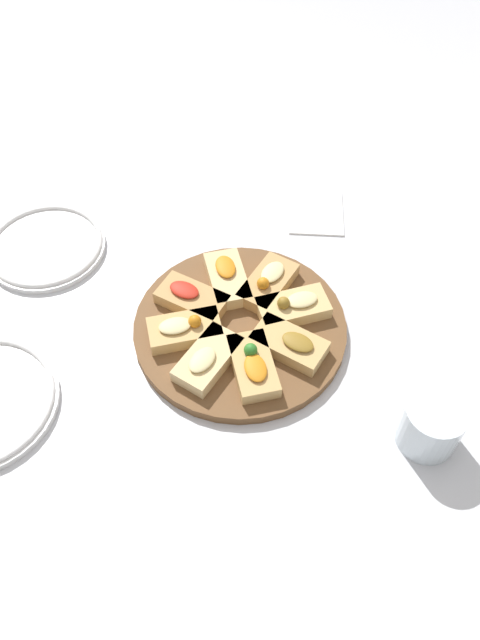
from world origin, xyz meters
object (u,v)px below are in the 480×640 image
object	(u,v)px
serving_board	(240,328)
plate_right	(46,246)
water_glass	(431,424)
napkin_stack	(316,212)

from	to	relation	value
serving_board	plate_right	size ratio (longest dim) A/B	1.62
serving_board	water_glass	bearing A→B (deg)	-125.06
serving_board	plate_right	distance (m)	0.37
water_glass	napkin_stack	xyz separation A→B (m)	(0.44, 0.12, -0.03)
plate_right	water_glass	size ratio (longest dim) A/B	2.44
water_glass	napkin_stack	world-z (taller)	water_glass
water_glass	plate_right	bearing A→B (deg)	59.39
napkin_stack	plate_right	bearing A→B (deg)	101.72
water_glass	napkin_stack	bearing A→B (deg)	15.16
plate_right	water_glass	world-z (taller)	water_glass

